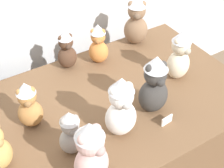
# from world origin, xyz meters

# --- Properties ---
(display_table) EXTENTS (1.56, 1.00, 0.76)m
(display_table) POSITION_xyz_m (0.00, 0.25, 0.38)
(display_table) COLOR brown
(display_table) RESTS_ON ground_plane
(teddy_bear_caramel) EXTENTS (0.15, 0.14, 0.28)m
(teddy_bear_caramel) POSITION_xyz_m (-0.44, 0.31, 0.90)
(teddy_bear_caramel) COLOR #B27A42
(teddy_bear_caramel) RESTS_ON display_table
(teddy_bear_cocoa) EXTENTS (0.13, 0.11, 0.27)m
(teddy_bear_cocoa) POSITION_xyz_m (-0.07, 0.66, 0.89)
(teddy_bear_cocoa) COLOR #4C3323
(teddy_bear_cocoa) RESTS_ON display_table
(teddy_bear_ash) EXTENTS (0.13, 0.11, 0.26)m
(teddy_bear_ash) POSITION_xyz_m (-0.34, 0.05, 0.89)
(teddy_bear_ash) COLOR gray
(teddy_bear_ash) RESTS_ON display_table
(teddy_bear_charcoal) EXTENTS (0.18, 0.15, 0.35)m
(teddy_bear_charcoal) POSITION_xyz_m (0.15, 0.08, 0.93)
(teddy_bear_charcoal) COLOR #383533
(teddy_bear_charcoal) RESTS_ON display_table
(teddy_bear_ginger) EXTENTS (0.16, 0.15, 0.27)m
(teddy_bear_ginger) POSITION_xyz_m (0.12, 0.60, 0.90)
(teddy_bear_ginger) COLOR #D17F3D
(teddy_bear_ginger) RESTS_ON display_table
(teddy_bear_snow) EXTENTS (0.17, 0.15, 0.35)m
(teddy_bear_snow) POSITION_xyz_m (-0.08, 0.03, 0.93)
(teddy_bear_snow) COLOR white
(teddy_bear_snow) RESTS_ON display_table
(teddy_bear_blush) EXTENTS (0.19, 0.18, 0.36)m
(teddy_bear_blush) POSITION_xyz_m (-0.34, -0.13, 0.94)
(teddy_bear_blush) COLOR beige
(teddy_bear_blush) RESTS_ON display_table
(teddy_bear_mocha) EXTENTS (0.21, 0.20, 0.35)m
(teddy_bear_mocha) POSITION_xyz_m (0.44, 0.66, 0.93)
(teddy_bear_mocha) COLOR #7F6047
(teddy_bear_mocha) RESTS_ON display_table
(teddy_bear_cream) EXTENTS (0.16, 0.14, 0.32)m
(teddy_bear_cream) POSITION_xyz_m (0.44, 0.22, 0.92)
(teddy_bear_cream) COLOR beige
(teddy_bear_cream) RESTS_ON display_table
(name_card_front_middle) EXTENTS (0.07, 0.01, 0.05)m
(name_card_front_middle) POSITION_xyz_m (0.15, -0.05, 0.79)
(name_card_front_middle) COLOR white
(name_card_front_middle) RESTS_ON display_table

